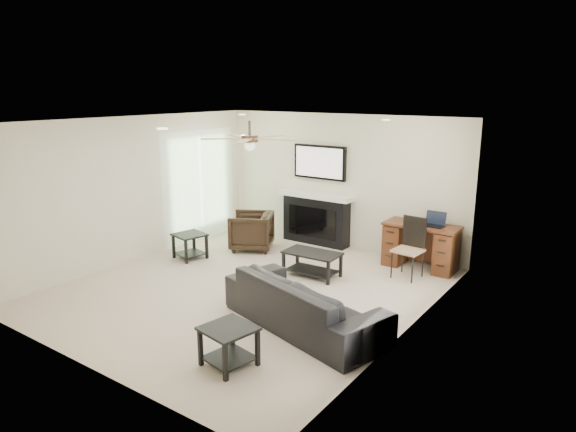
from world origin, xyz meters
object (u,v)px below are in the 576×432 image
object	(u,v)px
coffee_table	(312,264)
fireplace_unit	(316,195)
sofa	(304,302)
desk	(421,246)
armchair	(251,231)

from	to	relation	value
coffee_table	fireplace_unit	distance (m)	1.97
sofa	desk	size ratio (longest dim) A/B	1.86
armchair	desk	bearing A→B (deg)	76.55
fireplace_unit	coffee_table	bearing A→B (deg)	-59.49
sofa	desk	distance (m)	2.99
armchair	coffee_table	bearing A→B (deg)	43.33
armchair	fireplace_unit	xyz separation A→B (m)	(0.78, 1.01, 0.60)
armchair	coffee_table	size ratio (longest dim) A/B	0.86
sofa	coffee_table	world-z (taller)	sofa
coffee_table	desk	bearing A→B (deg)	44.70
sofa	fireplace_unit	bearing A→B (deg)	-44.95
fireplace_unit	desk	world-z (taller)	fireplace_unit
sofa	fireplace_unit	size ratio (longest dim) A/B	1.19
sofa	coffee_table	distance (m)	1.84
coffee_table	desk	distance (m)	1.88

